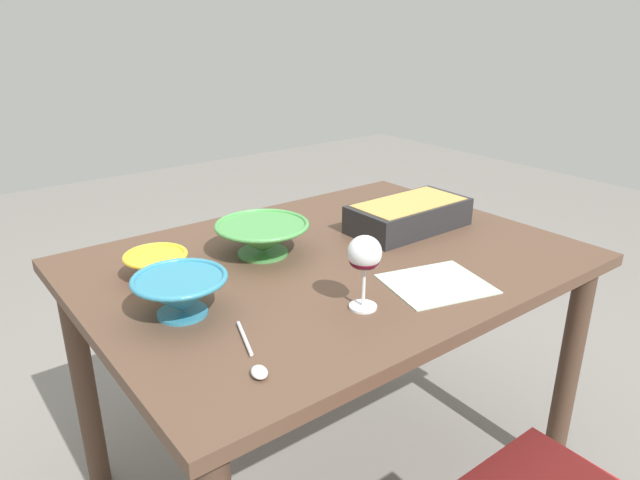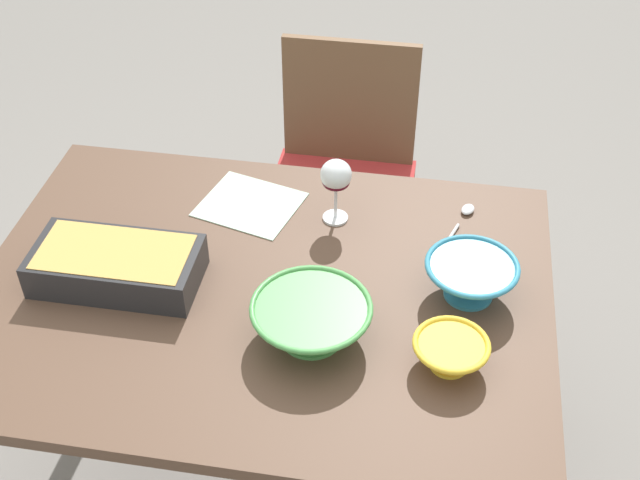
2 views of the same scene
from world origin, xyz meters
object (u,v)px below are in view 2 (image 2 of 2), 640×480
object	(u,v)px
chair	(344,169)
casserole_dish	(116,264)
small_bowl	(311,319)
mixing_bowl	(470,278)
napkin	(250,204)
wine_glass	(336,178)
serving_bowl	(450,352)
serving_spoon	(462,218)
dining_table	(264,319)

from	to	relation	value
chair	casserole_dish	xyz separation A→B (m)	(0.39, 0.85, 0.30)
small_bowl	chair	bearing A→B (deg)	-86.16
mixing_bowl	napkin	bearing A→B (deg)	-23.22
chair	mixing_bowl	xyz separation A→B (m)	(-0.38, 0.77, 0.30)
wine_glass	serving_bowl	distance (m)	0.52
wine_glass	mixing_bowl	distance (m)	0.40
wine_glass	small_bowl	size ratio (longest dim) A/B	0.67
wine_glass	serving_bowl	bearing A→B (deg)	124.79
chair	napkin	xyz separation A→B (m)	(0.16, 0.54, 0.25)
chair	wine_glass	bearing A→B (deg)	95.55
wine_glass	chair	bearing A→B (deg)	-84.45
serving_spoon	mixing_bowl	bearing A→B (deg)	94.94
dining_table	small_bowl	size ratio (longest dim) A/B	5.06
dining_table	serving_spoon	bearing A→B (deg)	-144.15
casserole_dish	chair	bearing A→B (deg)	-114.54
chair	serving_spoon	bearing A→B (deg)	124.85
serving_spoon	chair	bearing A→B (deg)	-55.15
serving_bowl	napkin	size ratio (longest dim) A/B	0.67
chair	serving_spoon	world-z (taller)	chair
casserole_dish	serving_bowl	size ratio (longest dim) A/B	2.36
dining_table	chair	xyz separation A→B (m)	(-0.07, -0.83, -0.15)
serving_spoon	napkin	distance (m)	0.52
small_bowl	serving_bowl	size ratio (longest dim) A/B	1.62
casserole_dish	mixing_bowl	bearing A→B (deg)	-174.05
casserole_dish	serving_spoon	distance (m)	0.82
dining_table	napkin	distance (m)	0.32
chair	napkin	world-z (taller)	chair
mixing_bowl	small_bowl	bearing A→B (deg)	29.43
serving_bowl	napkin	world-z (taller)	serving_bowl
dining_table	serving_spoon	size ratio (longest dim) A/B	6.11
wine_glass	napkin	world-z (taller)	wine_glass
chair	casserole_dish	bearing A→B (deg)	65.46
chair	small_bowl	world-z (taller)	chair
small_bowl	napkin	bearing A→B (deg)	-61.10
dining_table	mixing_bowl	distance (m)	0.48
casserole_dish	mixing_bowl	xyz separation A→B (m)	(-0.77, -0.08, 0.00)
chair	small_bowl	bearing A→B (deg)	93.84
dining_table	casserole_dish	xyz separation A→B (m)	(0.32, 0.03, 0.15)
chair	casserole_dish	size ratio (longest dim) A/B	2.41
serving_bowl	serving_spoon	distance (m)	0.47
serving_spoon	dining_table	bearing A→B (deg)	35.85
casserole_dish	small_bowl	distance (m)	0.47
chair	serving_bowl	bearing A→B (deg)	109.57
serving_spoon	napkin	xyz separation A→B (m)	(0.52, 0.02, -0.01)
casserole_dish	napkin	distance (m)	0.39
dining_table	serving_bowl	size ratio (longest dim) A/B	8.21
wine_glass	napkin	size ratio (longest dim) A/B	0.73
small_bowl	serving_spoon	xyz separation A→B (m)	(-0.30, -0.44, -0.04)
dining_table	mixing_bowl	world-z (taller)	mixing_bowl
dining_table	serving_spoon	world-z (taller)	serving_spoon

